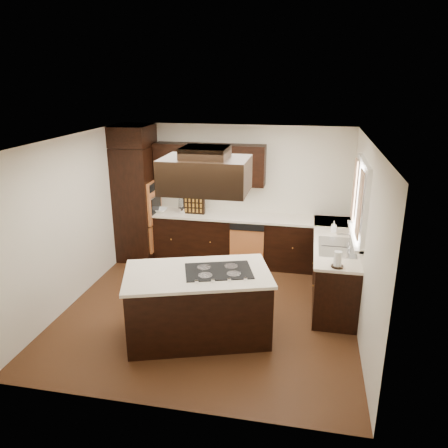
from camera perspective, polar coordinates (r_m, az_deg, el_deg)
The scene contains 30 objects.
floor at distance 6.65m, azimuth -1.89°, elevation -11.10°, with size 4.20×4.20×0.02m, color brown.
ceiling at distance 5.83m, azimuth -2.16°, elevation 10.95°, with size 4.20×4.20×0.02m, color white.
wall_back at distance 8.10m, azimuth 1.40°, elevation 4.06°, with size 4.20×0.02×2.50m, color beige.
wall_front at distance 4.27m, azimuth -8.60°, elevation -10.06°, with size 4.20×0.02×2.50m, color beige.
wall_left at distance 6.90m, azimuth -19.33°, elevation 0.38°, with size 0.02×4.20×2.50m, color beige.
wall_right at distance 6.02m, azimuth 17.93°, elevation -2.08°, with size 0.02×4.20×2.50m, color beige.
oven_column at distance 8.26m, azimuth -11.33°, elevation 2.62°, with size 0.65×0.75×2.12m, color black.
wall_oven_face at distance 8.12m, azimuth -9.07°, elevation 2.91°, with size 0.05×0.62×0.78m, color #D6773D.
base_cabinets_back at distance 8.05m, azimuth 1.22°, elevation -2.09°, with size 2.93×0.60×0.88m, color black.
base_cabinets_right at distance 7.13m, azimuth 14.08°, elevation -5.52°, with size 0.60×2.40×0.88m, color black.
countertop_back at distance 7.89m, azimuth 1.22°, elevation 1.00°, with size 2.93×0.63×0.04m, color white.
countertop_right at distance 6.96m, azimuth 14.25°, elevation -2.05°, with size 0.63×2.40×0.04m, color white.
upper_cabinets at distance 7.89m, azimuth -1.90°, elevation 7.82°, with size 2.00×0.34×0.72m, color black.
dishwasher_front at distance 7.75m, azimuth 2.97°, elevation -3.30°, with size 0.60×0.05×0.72m, color #D6773D.
window_frame at distance 6.42m, azimuth 17.44°, elevation 2.99°, with size 0.06×1.32×1.12m, color white.
window_pane at distance 6.43m, azimuth 17.68°, elevation 2.97°, with size 0.00×1.20×1.00m, color white.
curtain_left at distance 6.00m, azimuth 17.28°, elevation 2.43°, with size 0.02×0.34×0.90m, color #FDE8C6.
curtain_right at distance 6.81m, azimuth 16.65°, elevation 4.36°, with size 0.02×0.34×0.90m, color #FDE8C6.
sink_rim at distance 6.62m, azimuth 14.51°, elevation -2.91°, with size 0.52×0.84×0.01m, color silver.
island at distance 5.84m, azimuth -3.40°, elevation -10.60°, with size 1.79×0.98×0.88m, color black.
island_top at distance 5.63m, azimuth -3.49°, elevation -6.51°, with size 1.86×1.04×0.04m, color white.
cooktop at distance 5.63m, azimuth -0.72°, elevation -6.14°, with size 0.85×0.56×0.01m, color black.
range_hood at distance 5.34m, azimuth -2.43°, elevation 6.43°, with size 1.05×0.72×0.42m, color black.
hood_duct at distance 5.29m, azimuth -2.48°, elevation 9.34°, with size 0.55×0.50×0.13m, color black.
blender_base at distance 8.04m, azimuth -5.50°, elevation 1.78°, with size 0.15×0.15×0.10m, color silver.
blender_pitcher at distance 7.99m, azimuth -5.54°, elevation 3.01°, with size 0.13×0.13×0.26m, color silver.
spice_rack at distance 7.96m, azimuth -3.93°, elevation 2.52°, with size 0.39×0.10×0.33m, color black.
mixing_bowl at distance 8.16m, azimuth -8.36°, elevation 1.80°, with size 0.27×0.27×0.07m, color white.
soap_bottle at distance 7.21m, azimuth 14.15°, elevation -0.34°, with size 0.08×0.09×0.19m, color white.
paper_towel at distance 5.89m, azimuth 14.64°, elevation -4.52°, with size 0.10×0.10×0.22m, color white.
Camera 1 is at (1.34, -5.62, 3.28)m, focal length 35.00 mm.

